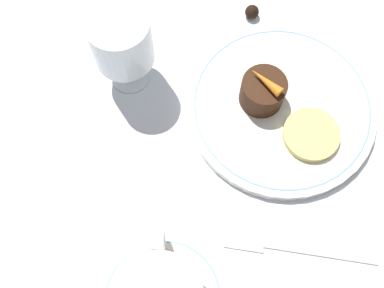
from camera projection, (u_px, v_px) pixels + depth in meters
The scene contains 9 objects.
ground_plane at pixel (244, 109), 0.63m from camera, with size 3.00×3.00×0.00m, color white.
dinner_plate at pixel (281, 108), 0.62m from camera, with size 0.26×0.26×0.01m.
spoon at pixel (169, 257), 0.54m from camera, with size 0.07×0.09×0.00m.
wine_glass at pixel (122, 43), 0.57m from camera, with size 0.08×0.08×0.13m.
fork at pixel (283, 247), 0.56m from camera, with size 0.04×0.19×0.01m.
dessert_cake at pixel (263, 92), 0.60m from camera, with size 0.06×0.06×0.04m.
carrot_garnish at pixel (266, 81), 0.57m from camera, with size 0.04×0.04×0.01m.
pineapple_slice at pixel (311, 135), 0.59m from camera, with size 0.07×0.07×0.01m.
chocolate_truffle at pixel (252, 12), 0.67m from camera, with size 0.02×0.02×0.02m.
Camera 1 is at (-0.27, 0.07, 0.57)m, focal length 42.00 mm.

